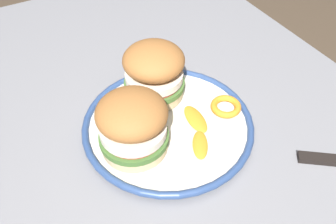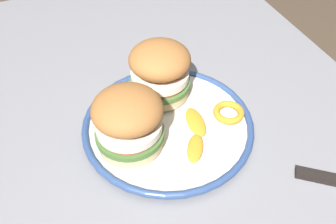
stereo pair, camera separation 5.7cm
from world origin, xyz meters
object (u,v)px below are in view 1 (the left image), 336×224
(dinner_plate, at_px, (168,125))
(sandwich_half_left, at_px, (133,124))
(dining_table, at_px, (175,200))
(sandwich_half_right, at_px, (154,71))

(dinner_plate, xyz_separation_m, sandwich_half_left, (0.02, -0.07, 0.06))
(dining_table, relative_size, dinner_plate, 4.44)
(dining_table, bearing_deg, dinner_plate, 160.07)
(dining_table, height_order, dinner_plate, dinner_plate)
(dining_table, xyz_separation_m, sandwich_half_left, (-0.06, -0.04, 0.16))
(dinner_plate, height_order, sandwich_half_left, sandwich_half_left)
(dinner_plate, relative_size, sandwich_half_right, 1.94)
(dinner_plate, distance_m, sandwich_half_left, 0.09)
(dining_table, xyz_separation_m, dinner_plate, (-0.08, 0.03, 0.10))
(dinner_plate, xyz_separation_m, sandwich_half_right, (-0.07, 0.01, 0.06))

